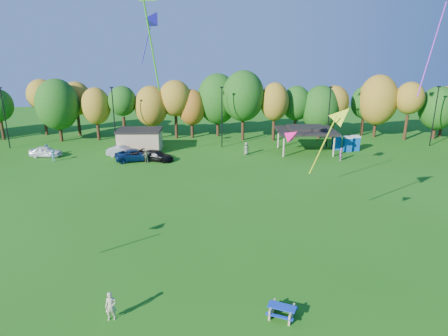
{
  "coord_description": "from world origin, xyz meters",
  "views": [
    {
      "loc": [
        1.11,
        -18.87,
        15.4
      ],
      "look_at": [
        1.62,
        6.0,
        7.47
      ],
      "focal_mm": 32.0,
      "sensor_mm": 36.0,
      "label": 1
    }
  ],
  "objects_px": {
    "car_a": "(46,152)",
    "car_c": "(136,155)",
    "picnic_table": "(282,311)",
    "car_b": "(123,151)",
    "car_d": "(156,156)",
    "kite_flyer": "(111,306)",
    "porta_potties": "(346,143)"
  },
  "relations": [
    {
      "from": "kite_flyer",
      "to": "car_a",
      "type": "height_order",
      "value": "kite_flyer"
    },
    {
      "from": "car_a",
      "to": "car_d",
      "type": "relative_size",
      "value": 0.9
    },
    {
      "from": "car_a",
      "to": "car_c",
      "type": "xyz_separation_m",
      "value": [
        12.94,
        -2.11,
        0.03
      ]
    },
    {
      "from": "kite_flyer",
      "to": "car_a",
      "type": "xyz_separation_m",
      "value": [
        -17.64,
        34.53,
        -0.14
      ]
    },
    {
      "from": "porta_potties",
      "to": "car_b",
      "type": "relative_size",
      "value": 0.85
    },
    {
      "from": "car_c",
      "to": "car_a",
      "type": "bearing_deg",
      "value": 65.32
    },
    {
      "from": "car_c",
      "to": "porta_potties",
      "type": "bearing_deg",
      "value": -96.48
    },
    {
      "from": "car_c",
      "to": "picnic_table",
      "type": "bearing_deg",
      "value": -171.18
    },
    {
      "from": "car_a",
      "to": "car_c",
      "type": "bearing_deg",
      "value": -95.75
    },
    {
      "from": "kite_flyer",
      "to": "car_d",
      "type": "relative_size",
      "value": 0.37
    },
    {
      "from": "picnic_table",
      "to": "car_d",
      "type": "bearing_deg",
      "value": 133.49
    },
    {
      "from": "picnic_table",
      "to": "car_a",
      "type": "height_order",
      "value": "car_a"
    },
    {
      "from": "car_a",
      "to": "car_b",
      "type": "height_order",
      "value": "car_a"
    },
    {
      "from": "car_d",
      "to": "car_b",
      "type": "bearing_deg",
      "value": 84.5
    },
    {
      "from": "porta_potties",
      "to": "picnic_table",
      "type": "height_order",
      "value": "porta_potties"
    },
    {
      "from": "picnic_table",
      "to": "kite_flyer",
      "type": "bearing_deg",
      "value": -156.47
    },
    {
      "from": "kite_flyer",
      "to": "car_b",
      "type": "bearing_deg",
      "value": 92.26
    },
    {
      "from": "picnic_table",
      "to": "car_c",
      "type": "height_order",
      "value": "car_c"
    },
    {
      "from": "car_b",
      "to": "car_d",
      "type": "relative_size",
      "value": 0.92
    },
    {
      "from": "porta_potties",
      "to": "car_c",
      "type": "distance_m",
      "value": 30.37
    },
    {
      "from": "car_b",
      "to": "car_c",
      "type": "relative_size",
      "value": 0.8
    },
    {
      "from": "car_a",
      "to": "car_d",
      "type": "bearing_deg",
      "value": -94.58
    },
    {
      "from": "porta_potties",
      "to": "car_d",
      "type": "height_order",
      "value": "porta_potties"
    },
    {
      "from": "porta_potties",
      "to": "car_b",
      "type": "xyz_separation_m",
      "value": [
        -32.2,
        -2.62,
        -0.37
      ]
    },
    {
      "from": "porta_potties",
      "to": "car_d",
      "type": "distance_m",
      "value": 27.73
    },
    {
      "from": "picnic_table",
      "to": "porta_potties",
      "type": "bearing_deg",
      "value": 90.71
    },
    {
      "from": "car_a",
      "to": "picnic_table",
      "type": "bearing_deg",
      "value": -137.91
    },
    {
      "from": "car_b",
      "to": "car_c",
      "type": "distance_m",
      "value": 3.04
    },
    {
      "from": "porta_potties",
      "to": "car_c",
      "type": "height_order",
      "value": "porta_potties"
    },
    {
      "from": "porta_potties",
      "to": "car_a",
      "type": "xyz_separation_m",
      "value": [
        -42.94,
        -2.61,
        -0.36
      ]
    },
    {
      "from": "picnic_table",
      "to": "kite_flyer",
      "type": "xyz_separation_m",
      "value": [
        -9.88,
        -0.05,
        0.47
      ]
    },
    {
      "from": "picnic_table",
      "to": "car_b",
      "type": "relative_size",
      "value": 0.46
    }
  ]
}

